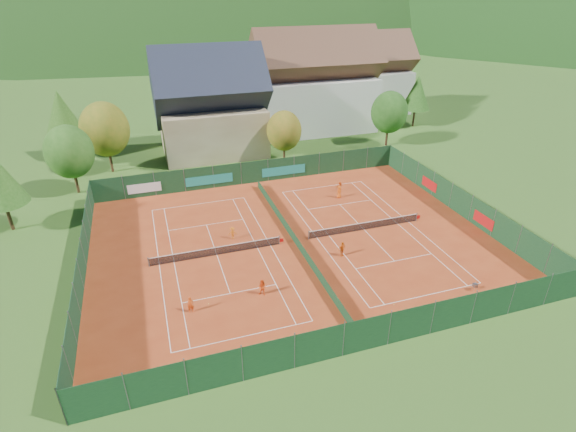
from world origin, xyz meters
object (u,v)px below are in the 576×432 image
(chalet, at_px, (211,109))
(player_right_far_a, at_px, (339,192))
(hotel_block_b, at_px, (366,78))
(player_left_far, at_px, (233,233))
(player_left_near, at_px, (191,305))
(player_right_far_b, at_px, (340,186))
(player_right_near, at_px, (342,249))
(player_left_mid, at_px, (263,288))
(hotel_block_a, at_px, (314,87))
(ball_hopper, at_px, (475,285))

(chalet, relative_size, player_right_far_a, 10.55)
(hotel_block_b, height_order, player_left_far, hotel_block_b)
(player_left_near, relative_size, player_right_far_b, 1.15)
(player_right_near, bearing_deg, player_left_near, 173.04)
(player_left_far, relative_size, player_right_far_b, 1.07)
(player_left_far, relative_size, player_right_far_a, 0.90)
(player_left_mid, bearing_deg, hotel_block_a, 97.33)
(chalet, relative_size, player_left_near, 10.92)
(player_right_far_b, bearing_deg, chalet, -83.91)
(hotel_block_b, height_order, player_left_mid, hotel_block_b)
(hotel_block_a, xyz_separation_m, ball_hopper, (-3.79, -48.59, -6.83))
(player_left_far, xyz_separation_m, player_right_near, (9.41, -6.53, 0.10))
(chalet, distance_m, player_right_far_a, 25.39)
(player_left_mid, relative_size, player_right_far_b, 1.19)
(player_right_near, bearing_deg, player_left_far, 123.93)
(ball_hopper, bearing_deg, hotel_block_a, 85.54)
(hotel_block_b, height_order, player_right_far_b, hotel_block_b)
(player_right_near, bearing_deg, chalet, 79.65)
(player_right_near, bearing_deg, ball_hopper, -66.26)
(player_left_near, bearing_deg, ball_hopper, -12.71)
(player_right_far_b, bearing_deg, player_left_mid, 23.46)
(player_left_far, height_order, player_right_far_b, player_left_far)
(hotel_block_a, distance_m, ball_hopper, 49.21)
(player_left_near, distance_m, player_left_far, 11.81)
(hotel_block_a, distance_m, player_left_mid, 48.89)
(player_right_near, bearing_deg, player_left_mid, -179.84)
(ball_hopper, distance_m, player_left_mid, 18.33)
(hotel_block_a, relative_size, player_right_far_b, 16.70)
(player_left_mid, xyz_separation_m, player_left_far, (-0.46, 10.05, -0.08))
(player_right_far_b, bearing_deg, player_left_far, -0.28)
(chalet, relative_size, hotel_block_b, 0.94)
(chalet, xyz_separation_m, player_left_mid, (-2.39, -37.46, -5.86))
(chalet, relative_size, player_left_far, 11.72)
(chalet, height_order, player_right_far_a, chalet)
(chalet, xyz_separation_m, hotel_block_a, (19.00, 6.00, 0.76))
(player_left_near, xyz_separation_m, player_right_near, (15.04, 3.84, 0.05))
(ball_hopper, bearing_deg, player_left_far, 139.96)
(ball_hopper, xyz_separation_m, player_right_far_a, (-3.53, 20.82, 0.21))
(hotel_block_a, distance_m, player_right_far_a, 29.47)
(player_right_near, xyz_separation_m, player_right_far_b, (5.98, 13.95, -0.14))
(chalet, distance_m, hotel_block_b, 35.85)
(player_right_far_b, bearing_deg, player_right_near, 40.78)
(player_right_far_b, bearing_deg, player_right_far_a, 38.01)
(chalet, bearing_deg, player_right_far_b, -57.90)
(player_right_far_a, height_order, player_right_far_b, player_right_far_a)
(hotel_block_a, relative_size, player_left_mid, 14.06)
(player_left_mid, xyz_separation_m, player_right_near, (8.95, 3.52, 0.02))
(chalet, height_order, hotel_block_a, hotel_block_a)
(ball_hopper, distance_m, player_left_near, 24.17)
(ball_hopper, relative_size, player_right_far_b, 0.62)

